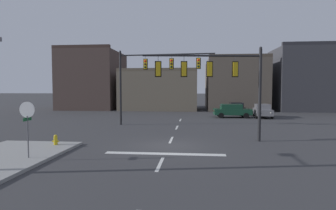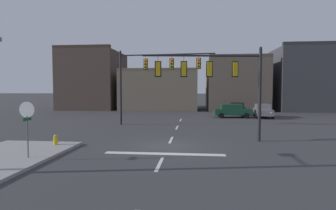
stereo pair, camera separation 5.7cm
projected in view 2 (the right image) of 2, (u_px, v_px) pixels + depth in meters
ground_plane at (168, 146)px, 16.50m from camera, size 400.00×400.00×0.00m
stop_bar_paint at (164, 154)px, 14.52m from camera, size 6.40×0.50×0.01m
lane_centreline at (171, 140)px, 18.49m from camera, size 0.16×26.40×0.01m
signal_mast_near_side at (218, 75)px, 17.68m from camera, size 7.65×1.17×6.17m
signal_mast_far_side at (150, 72)px, 25.62m from camera, size 8.98×0.94×7.10m
stop_sign at (27, 116)px, 13.02m from camera, size 0.76×0.64×2.83m
car_lot_nearside at (237, 108)px, 37.30m from camera, size 2.04×4.51×1.61m
car_lot_middle at (263, 110)px, 33.07m from camera, size 2.22×4.57×1.61m
car_lot_farside at (232, 110)px, 32.99m from camera, size 4.51×2.06×1.61m
fire_hydrant at (56, 142)px, 16.16m from camera, size 0.40×0.30×0.75m
building_row at (230, 85)px, 45.90m from camera, size 58.32×13.18×10.35m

